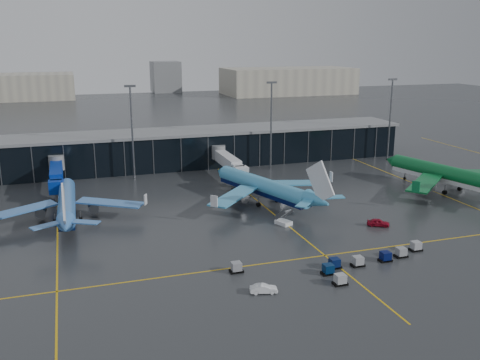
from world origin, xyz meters
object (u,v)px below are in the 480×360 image
object	(u,v)px
airliner_klm_near	(263,176)
service_van_red	(378,223)
airliner_aer_lingus	(447,164)
baggage_carts	(351,262)
service_van_white	(264,289)
airliner_arkefly	(66,193)
mobile_airstair	(284,221)

from	to	relation	value
airliner_klm_near	service_van_red	size ratio (longest dim) A/B	9.12
airliner_aer_lingus	baggage_carts	distance (m)	57.82
airliner_klm_near	service_van_white	xyz separation A→B (m)	(-16.08, -43.67, -5.62)
airliner_klm_near	airliner_aer_lingus	size ratio (longest dim) A/B	0.93
airliner_aer_lingus	service_van_white	distance (m)	74.85
airliner_aer_lingus	service_van_red	bearing A→B (deg)	-164.11
service_van_red	service_van_white	xyz separation A→B (m)	(-32.79, -20.73, -0.08)
airliner_arkefly	service_van_red	world-z (taller)	airliner_arkefly
airliner_aer_lingus	service_van_red	world-z (taller)	airliner_aer_lingus
airliner_arkefly	airliner_klm_near	distance (m)	43.60
airliner_arkefly	service_van_red	xyz separation A→B (m)	(60.28, -24.41, -5.07)
mobile_airstair	airliner_arkefly	bearing A→B (deg)	134.82
airliner_arkefly	airliner_aer_lingus	distance (m)	91.36
airliner_aer_lingus	mobile_airstair	distance (m)	50.46
airliner_klm_near	baggage_carts	distance (m)	39.47
mobile_airstair	service_van_white	world-z (taller)	mobile_airstair
airliner_klm_near	service_van_white	size ratio (longest dim) A/B	9.88
airliner_arkefly	airliner_aer_lingus	size ratio (longest dim) A/B	0.86
airliner_klm_near	mobile_airstair	world-z (taller)	airliner_klm_near
mobile_airstair	service_van_white	bearing A→B (deg)	-140.93
airliner_arkefly	airliner_klm_near	size ratio (longest dim) A/B	0.93
mobile_airstair	airliner_aer_lingus	bearing A→B (deg)	-9.97
service_van_red	service_van_white	bearing A→B (deg)	152.08
airliner_klm_near	baggage_carts	size ratio (longest dim) A/B	1.14
airliner_arkefly	airliner_klm_near	bearing A→B (deg)	-0.80
baggage_carts	service_van_red	size ratio (longest dim) A/B	7.97
airliner_arkefly	mobile_airstair	xyz separation A→B (m)	(42.30, -17.39, -5.07)
baggage_carts	mobile_airstair	world-z (taller)	mobile_airstair
airliner_klm_near	mobile_airstair	size ratio (longest dim) A/B	10.79
airliner_arkefly	airliner_aer_lingus	world-z (taller)	airliner_aer_lingus
mobile_airstair	service_van_red	bearing A→B (deg)	-44.16
mobile_airstair	service_van_red	xyz separation A→B (m)	(17.98, -7.02, -0.00)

